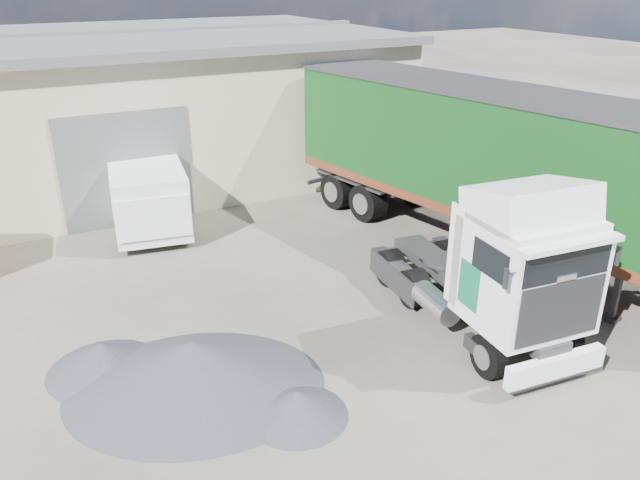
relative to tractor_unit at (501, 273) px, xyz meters
name	(u,v)px	position (x,y,z in m)	size (l,w,h in m)	color
ground	(341,368)	(-3.51, 0.62, -1.64)	(120.00, 120.00, 0.00)	#27251F
brick_boundary_wall	(540,162)	(7.99, 6.62, -0.39)	(0.35, 26.00, 2.50)	maroon
tractor_unit	(501,273)	(0.00, 0.00, 0.00)	(2.77, 6.04, 3.90)	black
box_trailer	(493,155)	(3.18, 3.94, 1.16)	(5.46, 14.10, 4.59)	#2D2D30
panel_van	(147,193)	(-5.05, 10.20, -0.55)	(2.91, 5.44, 2.11)	black
gravel_heap	(190,367)	(-6.41, 1.42, -1.15)	(6.50, 6.50, 1.05)	black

